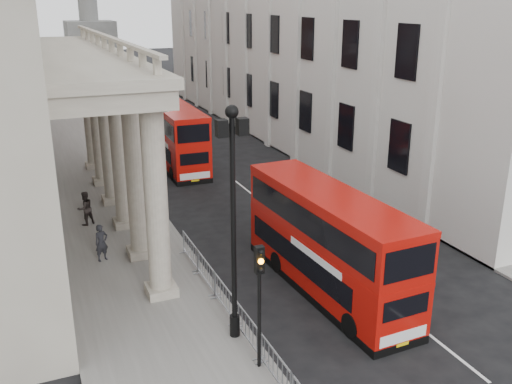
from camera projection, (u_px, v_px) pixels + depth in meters
name	position (u px, v px, depth m)	size (l,w,h in m)	color
sidewalk_west	(82.00, 162.00, 42.34)	(6.00, 140.00, 0.12)	slate
sidewalk_east	(282.00, 142.00, 48.35)	(3.00, 140.00, 0.12)	slate
kerb	(122.00, 158.00, 43.41)	(0.20, 140.00, 0.14)	slate
lamp_post_south	(233.00, 210.00, 18.93)	(1.05, 0.44, 8.32)	black
lamp_post_mid	(136.00, 120.00, 32.91)	(1.05, 0.44, 8.32)	black
lamp_post_north	(97.00, 84.00, 46.90)	(1.05, 0.44, 8.32)	black
traffic_light	(259.00, 285.00, 17.78)	(0.28, 0.33, 4.30)	black
crowd_barriers	(261.00, 347.00, 18.84)	(0.50, 18.75, 1.10)	gray
bus_near	(328.00, 240.00, 23.23)	(2.84, 10.04, 4.29)	#AF0E08
bus_far	(175.00, 135.00, 41.07)	(2.65, 10.20, 4.38)	#B70F08
pedestrian_a	(101.00, 243.00, 26.06)	(0.64, 0.42, 1.75)	black
pedestrian_b	(85.00, 208.00, 30.20)	(0.90, 0.70, 1.85)	black
pedestrian_c	(125.00, 203.00, 31.06)	(0.86, 0.56, 1.76)	black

